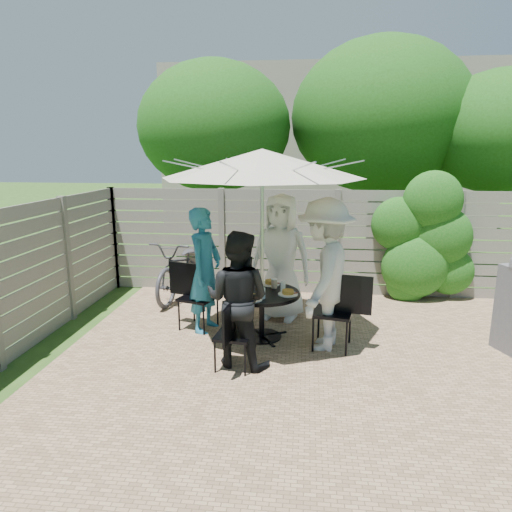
# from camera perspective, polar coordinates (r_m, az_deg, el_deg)

# --- Properties ---
(backyard_envelope) EXTENTS (60.00, 60.00, 5.00)m
(backyard_envelope) POSITION_cam_1_polar(r_m,az_deg,el_deg) (15.13, 8.94, 13.34)
(backyard_envelope) COLOR #254716
(backyard_envelope) RESTS_ON ground
(patio_table) EXTENTS (1.21, 1.21, 0.66)m
(patio_table) POSITION_cam_1_polar(r_m,az_deg,el_deg) (6.12, 0.73, -6.27)
(patio_table) COLOR black
(patio_table) RESTS_ON ground
(umbrella) EXTENTS (3.13, 3.13, 2.50)m
(umbrella) POSITION_cam_1_polar(r_m,az_deg,el_deg) (5.78, 0.78, 11.46)
(umbrella) COLOR silver
(umbrella) RESTS_ON ground
(chair_back) EXTENTS (0.48, 0.66, 0.88)m
(chair_back) POSITION_cam_1_polar(r_m,az_deg,el_deg) (7.05, 3.36, -5.31)
(chair_back) COLOR black
(chair_back) RESTS_ON ground
(person_back) EXTENTS (1.04, 0.80, 1.88)m
(person_back) POSITION_cam_1_polar(r_m,az_deg,el_deg) (6.74, 3.11, -0.19)
(person_back) COLOR white
(person_back) RESTS_ON ground
(chair_left) EXTENTS (0.73, 0.57, 0.95)m
(chair_left) POSITION_cam_1_polar(r_m,az_deg,el_deg) (6.54, -7.32, -6.67)
(chair_left) COLOR black
(chair_left) RESTS_ON ground
(person_left) EXTENTS (0.56, 0.72, 1.74)m
(person_left) POSITION_cam_1_polar(r_m,az_deg,el_deg) (6.31, -6.38, -1.83)
(person_left) COLOR teal
(person_left) RESTS_ON ground
(chair_front) EXTENTS (0.45, 0.63, 0.85)m
(chair_front) POSITION_cam_1_polar(r_m,az_deg,el_deg) (5.36, -2.80, -11.52)
(chair_front) COLOR black
(chair_front) RESTS_ON ground
(person_front) EXTENTS (0.91, 0.78, 1.61)m
(person_front) POSITION_cam_1_polar(r_m,az_deg,el_deg) (5.27, -2.31, -5.49)
(person_front) COLOR black
(person_front) RESTS_ON ground
(chair_right) EXTENTS (0.75, 0.56, 0.99)m
(chair_right) POSITION_cam_1_polar(r_m,az_deg,el_deg) (5.94, 9.64, -8.71)
(chair_right) COLOR black
(chair_right) RESTS_ON ground
(person_right) EXTENTS (1.00, 1.38, 1.93)m
(person_right) POSITION_cam_1_polar(r_m,az_deg,el_deg) (5.75, 8.56, -2.38)
(person_right) COLOR beige
(person_right) RESTS_ON ground
(plate_back) EXTENTS (0.26, 0.26, 0.06)m
(plate_back) POSITION_cam_1_polar(r_m,az_deg,el_deg) (6.37, 1.82, -3.37)
(plate_back) COLOR white
(plate_back) RESTS_ON patio_table
(plate_left) EXTENTS (0.26, 0.26, 0.06)m
(plate_left) POSITION_cam_1_polar(r_m,az_deg,el_deg) (6.17, -2.43, -3.93)
(plate_left) COLOR white
(plate_left) RESTS_ON patio_table
(plate_front) EXTENTS (0.26, 0.26, 0.06)m
(plate_front) POSITION_cam_1_polar(r_m,az_deg,el_deg) (5.72, -0.49, -5.28)
(plate_front) COLOR white
(plate_front) RESTS_ON patio_table
(plate_right) EXTENTS (0.26, 0.26, 0.06)m
(plate_right) POSITION_cam_1_polar(r_m,az_deg,el_deg) (5.94, 4.01, -4.62)
(plate_right) COLOR white
(plate_right) RESTS_ON patio_table
(glass_back) EXTENTS (0.07, 0.07, 0.14)m
(glass_back) POSITION_cam_1_polar(r_m,az_deg,el_deg) (6.30, 0.63, -3.12)
(glass_back) COLOR silver
(glass_back) RESTS_ON patio_table
(glass_left) EXTENTS (0.07, 0.07, 0.14)m
(glass_left) POSITION_cam_1_polar(r_m,az_deg,el_deg) (6.03, -1.93, -3.88)
(glass_left) COLOR silver
(glass_left) RESTS_ON patio_table
(glass_front) EXTENTS (0.07, 0.07, 0.14)m
(glass_front) POSITION_cam_1_polar(r_m,az_deg,el_deg) (5.77, 0.85, -4.67)
(glass_front) COLOR silver
(glass_front) RESTS_ON patio_table
(glass_right) EXTENTS (0.07, 0.07, 0.14)m
(glass_right) POSITION_cam_1_polar(r_m,az_deg,el_deg) (6.05, 3.39, -3.83)
(glass_right) COLOR silver
(glass_right) RESTS_ON patio_table
(syrup_jug) EXTENTS (0.09, 0.09, 0.16)m
(syrup_jug) POSITION_cam_1_polar(r_m,az_deg,el_deg) (6.09, 0.36, -3.59)
(syrup_jug) COLOR #59280C
(syrup_jug) RESTS_ON patio_table
(coffee_cup) EXTENTS (0.08, 0.08, 0.12)m
(coffee_cup) POSITION_cam_1_polar(r_m,az_deg,el_deg) (6.20, 2.29, -3.49)
(coffee_cup) COLOR #C6B293
(coffee_cup) RESTS_ON patio_table
(bicycle) EXTENTS (0.98, 2.05, 1.04)m
(bicycle) POSITION_cam_1_polar(r_m,az_deg,el_deg) (7.96, -9.05, -1.42)
(bicycle) COLOR #333338
(bicycle) RESTS_ON ground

